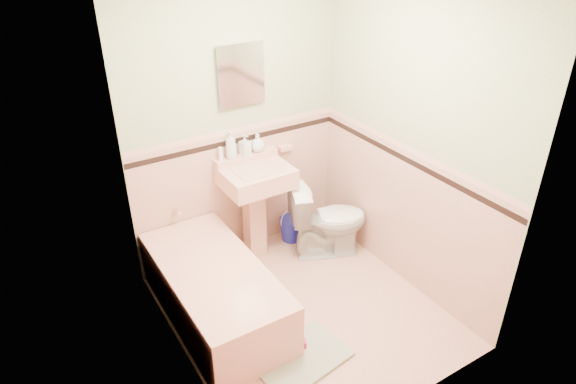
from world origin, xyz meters
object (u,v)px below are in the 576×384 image
toilet (328,220)px  shoe (297,344)px  soap_bottle_left (231,145)px  bucket (291,229)px  medicine_cabinet (241,75)px  soap_bottle_mid (245,145)px  sink (257,214)px  bathtub (215,293)px  soap_bottle_right (257,143)px

toilet → shoe: toilet is taller
soap_bottle_left → bucket: bearing=-10.6°
medicine_cabinet → bucket: bearing=-17.9°
soap_bottle_mid → sink: bearing=-88.6°
medicine_cabinet → bathtub: bearing=-132.6°
bathtub → bucket: bearing=29.0°
toilet → medicine_cabinet: bearing=71.6°
soap_bottle_mid → toilet: 1.05m
sink → toilet: 0.66m
toilet → soap_bottle_right: bearing=66.8°
medicine_cabinet → soap_bottle_right: (0.12, -0.03, -0.62)m
medicine_cabinet → sink: bearing=-90.0°
bathtub → shoe: bathtub is taller
medicine_cabinet → shoe: 2.18m
sink → shoe: size_ratio=6.77×
soap_bottle_right → bucket: 1.01m
sink → shoe: (-0.33, -1.18, -0.41)m
bathtub → soap_bottle_left: bearing=52.8°
soap_bottle_left → shoe: size_ratio=1.80×
medicine_cabinet → shoe: bearing=-103.3°
soap_bottle_right → shoe: bearing=-108.3°
medicine_cabinet → soap_bottle_left: medicine_cabinet is taller
medicine_cabinet → soap_bottle_right: medicine_cabinet is taller
bathtub → toilet: bearing=10.9°
soap_bottle_left → toilet: bearing=-32.5°
soap_bottle_mid → shoe: 1.74m
sink → soap_bottle_mid: bearing=91.4°
sink → soap_bottle_right: size_ratio=5.67×
bathtub → shoe: size_ratio=10.91×
soap_bottle_right → bucket: bearing=-19.5°
bucket → shoe: bucket is taller
sink → medicine_cabinet: medicine_cabinet is taller
bucket → bathtub: bearing=-151.0°
sink → medicine_cabinet: (0.00, 0.21, 1.23)m
sink → bucket: size_ratio=4.00×
bathtub → soap_bottle_mid: 1.30m
bathtub → medicine_cabinet: 1.78m
sink → toilet: bearing=-25.8°
bathtub → soap_bottle_left: 1.26m
soap_bottle_mid → toilet: soap_bottle_mid is taller
soap_bottle_mid → soap_bottle_left: bearing=180.0°
soap_bottle_right → toilet: 0.97m
medicine_cabinet → bucket: size_ratio=2.13×
sink → medicine_cabinet: 1.25m
soap_bottle_left → shoe: bearing=-97.9°
medicine_cabinet → soap_bottle_right: 0.64m
toilet → soap_bottle_mid: bearing=73.6°
bucket → medicine_cabinet: bearing=162.1°
soap_bottle_mid → bucket: 1.06m
soap_bottle_right → bucket: soap_bottle_right is taller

